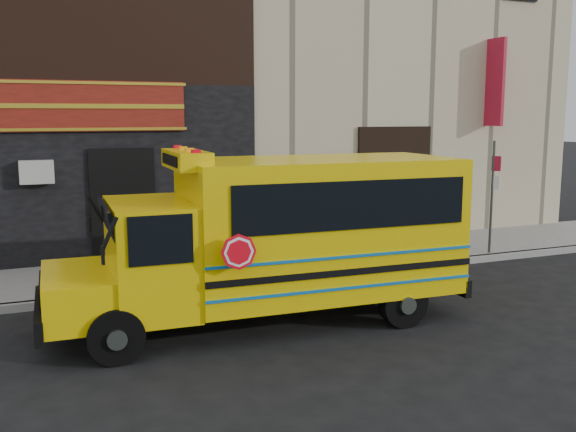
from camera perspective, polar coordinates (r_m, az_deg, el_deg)
The scene contains 8 objects.
ground at distance 11.34m, azimuth 6.37°, elevation -8.87°, with size 120.00×120.00×0.00m, color black.
curb at distance 13.56m, azimuth 1.08°, elevation -5.49°, with size 40.00×0.20×0.15m, color gray.
sidewalk at distance 14.91m, azimuth -1.22°, elevation -4.15°, with size 40.00×3.00×0.15m, color #615E5B.
building at distance 20.73m, azimuth -8.02°, elevation 16.29°, with size 20.00×10.70×12.00m.
school_bus at distance 10.65m, azimuth -0.50°, elevation -1.59°, with size 6.97×2.48×2.92m.
sign_pole at distance 16.13m, azimuth 17.73°, elevation 1.88°, with size 0.09×0.25×2.85m.
bicycle at distance 10.88m, azimuth -6.46°, elevation -6.53°, with size 0.53×1.88×1.13m, color black.
cyclist at distance 10.91m, azimuth -5.93°, elevation -4.56°, with size 0.67×0.44×1.84m, color black.
Camera 1 is at (-5.23, -9.44, 3.47)m, focal length 40.00 mm.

